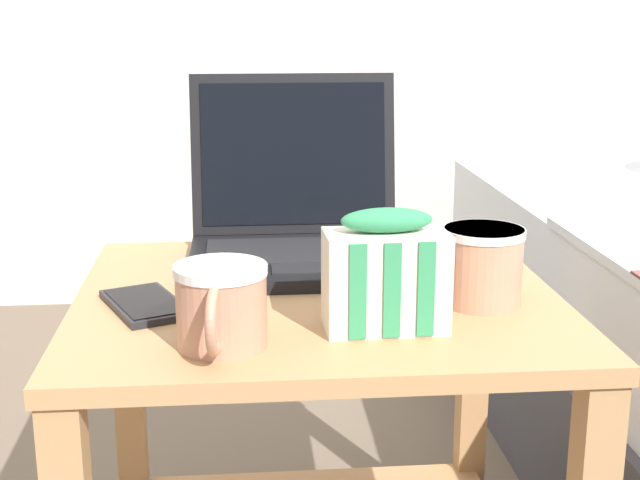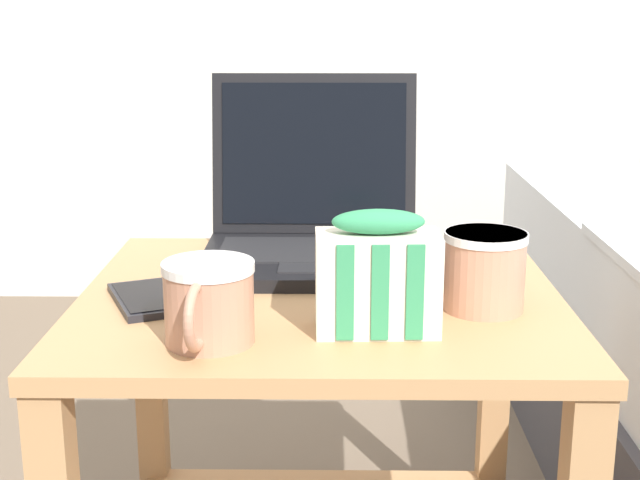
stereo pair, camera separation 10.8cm
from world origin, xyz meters
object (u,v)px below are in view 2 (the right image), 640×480
(mug_front_left, at_px, (208,299))
(mug_front_right, at_px, (484,266))
(snack_bag, at_px, (377,277))
(laptop, at_px, (313,223))
(cell_phone, at_px, (148,299))

(mug_front_left, distance_m, mug_front_right, 0.34)
(mug_front_left, distance_m, snack_bag, 0.19)
(laptop, relative_size, snack_bag, 2.22)
(laptop, height_order, mug_front_right, laptop)
(mug_front_right, xyz_separation_m, cell_phone, (-0.41, 0.02, -0.05))
(laptop, xyz_separation_m, cell_phone, (-0.20, -0.21, -0.05))
(cell_phone, bearing_deg, laptop, 46.14)
(laptop, relative_size, mug_front_right, 2.22)
(mug_front_left, xyz_separation_m, snack_bag, (0.18, 0.04, 0.01))
(mug_front_right, relative_size, snack_bag, 1.00)
(cell_phone, bearing_deg, mug_front_right, -2.34)
(laptop, height_order, cell_phone, laptop)
(laptop, bearing_deg, snack_bag, -75.63)
(mug_front_right, bearing_deg, cell_phone, 177.66)
(mug_front_right, relative_size, cell_phone, 0.89)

